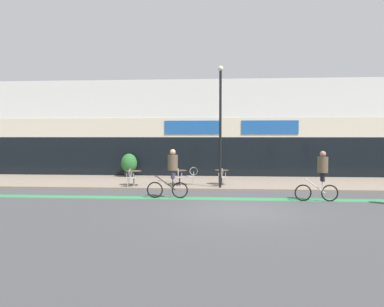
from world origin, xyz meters
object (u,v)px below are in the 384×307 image
(cafe_chair_2_near, at_px, (222,176))
(cyclist_1, at_px, (171,170))
(cafe_chair_1_near, at_px, (178,176))
(lamp_post, at_px, (220,118))
(cafe_chair_0_near, at_px, (131,176))
(planter_pot, at_px, (129,164))
(bistro_table_1, at_px, (180,174))
(bistro_table_2, at_px, (222,174))
(bistro_table_0, at_px, (134,175))
(cyclist_2, at_px, (321,173))
(cafe_chair_1_side, at_px, (192,175))

(cafe_chair_2_near, distance_m, cyclist_1, 3.75)
(cafe_chair_1_near, relative_size, lamp_post, 0.15)
(cafe_chair_0_near, xyz_separation_m, planter_pot, (-1.20, 4.53, 0.23))
(bistro_table_1, height_order, planter_pot, planter_pot)
(bistro_table_2, xyz_separation_m, lamp_post, (-0.07, -1.14, 2.79))
(bistro_table_0, distance_m, cafe_chair_1_near, 2.30)
(cyclist_1, height_order, cyclist_2, cyclist_1)
(lamp_post, xyz_separation_m, cyclist_1, (-2.04, -2.53, -2.27))
(bistro_table_2, height_order, cyclist_1, cyclist_1)
(cafe_chair_2_near, distance_m, planter_pot, 6.82)
(planter_pot, distance_m, cyclist_1, 7.74)
(cafe_chair_1_near, height_order, planter_pot, planter_pot)
(cafe_chair_0_near, distance_m, cyclist_1, 3.35)
(cafe_chair_2_near, relative_size, planter_pot, 0.64)
(bistro_table_2, bearing_deg, cafe_chair_2_near, -88.97)
(cafe_chair_1_side, bearing_deg, cyclist_1, 75.11)
(planter_pot, distance_m, lamp_post, 7.52)
(cyclist_1, relative_size, cyclist_2, 1.02)
(bistro_table_0, distance_m, cafe_chair_0_near, 0.63)
(cafe_chair_0_near, relative_size, planter_pot, 0.64)
(cafe_chair_1_side, height_order, cyclist_1, cyclist_1)
(planter_pot, relative_size, cyclist_1, 0.68)
(cafe_chair_1_near, bearing_deg, bistro_table_0, 80.18)
(cafe_chair_2_near, xyz_separation_m, lamp_post, (-0.08, -0.52, 2.80))
(bistro_table_1, relative_size, cafe_chair_1_side, 0.82)
(cyclist_2, bearing_deg, cyclist_1, -2.25)
(cafe_chair_1_side, relative_size, cafe_chair_2_near, 1.00)
(cafe_chair_1_near, bearing_deg, cyclist_2, -121.24)
(cafe_chair_2_near, height_order, cyclist_1, cyclist_1)
(bistro_table_2, bearing_deg, lamp_post, -93.38)
(bistro_table_2, relative_size, cyclist_2, 0.37)
(lamp_post, bearing_deg, bistro_table_1, 157.28)
(cafe_chair_2_near, bearing_deg, cafe_chair_0_near, 90.20)
(cafe_chair_2_near, bearing_deg, bistro_table_1, 72.21)
(bistro_table_1, bearing_deg, bistro_table_0, -169.92)
(bistro_table_0, height_order, planter_pot, planter_pot)
(planter_pot, xyz_separation_m, lamp_post, (5.55, -4.37, 2.57))
(cafe_chair_1_near, relative_size, planter_pot, 0.64)
(bistro_table_0, distance_m, bistro_table_1, 2.32)
(cafe_chair_1_side, distance_m, lamp_post, 3.27)
(bistro_table_2, bearing_deg, cyclist_1, -119.87)
(bistro_table_1, distance_m, cafe_chair_0_near, 2.51)
(bistro_table_2, bearing_deg, cafe_chair_0_near, -163.51)
(bistro_table_0, bearing_deg, cafe_chair_0_near, -90.18)
(cafe_chair_1_near, bearing_deg, bistro_table_1, -3.81)
(bistro_table_0, relative_size, bistro_table_1, 1.06)
(bistro_table_1, bearing_deg, cafe_chair_2_near, -9.23)
(bistro_table_2, distance_m, lamp_post, 3.02)
(cafe_chair_1_side, distance_m, cafe_chair_2_near, 1.56)
(bistro_table_2, xyz_separation_m, cyclist_2, (3.93, -3.98, 0.50))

